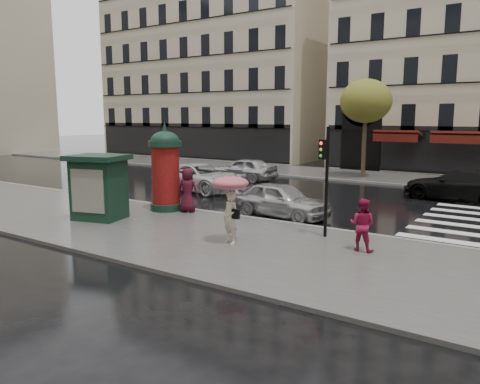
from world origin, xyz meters
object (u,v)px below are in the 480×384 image
Objects in this scene: traffic_light at (325,171)px; car_white at (199,177)px; woman_red at (362,225)px; car_far_silver at (244,169)px; man_burgundy at (188,190)px; woman_umbrella at (231,198)px; morris_column at (166,168)px; newsstand at (99,186)px; car_black at (460,185)px; car_silver at (281,200)px.

traffic_light reaches higher than car_white.
woman_red is 17.11m from car_far_silver.
man_burgundy reaches higher than car_white.
woman_umbrella is 5.47m from man_burgundy.
car_white is (-2.52, 5.42, -1.20)m from morris_column.
newsstand is at bearing 8.77° from woman_red.
traffic_light reaches higher than man_burgundy.
man_burgundy is at bearing 144.88° from woman_umbrella.
woman_umbrella is 6.49m from newsstand.
car_black is (9.15, 10.20, -0.28)m from man_burgundy.
car_far_silver is (-10.56, 11.09, -1.63)m from traffic_light.
newsstand is at bearing -34.76° from car_black.
car_black is (0.89, 11.77, -0.14)m from woman_red.
traffic_light is at bearing -27.92° from woman_red.
car_white is at bearing 70.83° from car_silver.
morris_column reaches higher than newsstand.
car_far_silver is (-12.21, 11.99, -0.17)m from woman_red.
traffic_light is 4.25m from car_silver.
newsstand is at bearing -165.11° from car_white.
morris_column is 3.06m from newsstand.
traffic_light reaches higher than car_black.
woman_umbrella is at bearing -131.99° from car_white.
newsstand reaches higher than car_far_silver.
morris_column is (-1.08, -0.18, 0.92)m from man_burgundy.
morris_column is at bearing 119.54° from car_silver.
woman_red is 0.29× the size of car_white.
morris_column reaches higher than car_silver.
car_far_silver is at bearing -43.81° from woman_red.
woman_red is 0.38× the size of car_silver.
woman_red reaches higher than car_white.
man_burgundy is 1.43m from morris_column.
newsstand reaches higher than car_black.
morris_column is at bearing -39.17° from car_black.
man_burgundy is 0.51× the size of traffic_light.
traffic_light is at bearing 44.37° from car_far_silver.
traffic_light reaches higher than woman_umbrella.
morris_column is at bearing -7.46° from man_burgundy.
car_silver is 0.79× the size of car_black.
woman_red is 11.81m from car_black.
woman_red is 2.38m from traffic_light.
traffic_light reaches higher than car_silver.
car_white reaches higher than car_silver.
car_black is at bearing -93.69° from woman_red.
newsstand is (-2.03, -3.03, 0.38)m from man_burgundy.
morris_column is at bearing 151.92° from woman_umbrella.
morris_column reaches higher than woman_umbrella.
woman_red is at bearing -115.74° from car_white.
car_white is 13.68m from car_black.
man_burgundy is (-8.26, 1.57, 0.14)m from woman_red.
woman_red is (3.81, 1.57, -0.68)m from woman_umbrella.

